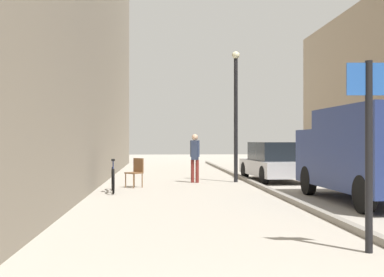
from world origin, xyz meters
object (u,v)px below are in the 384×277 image
(pedestrian_main_foreground, at_px, (195,155))
(delivery_van, at_px, (370,152))
(lamp_post, at_px, (236,107))
(street_sign_post, at_px, (369,139))
(cafe_chair_near_window, at_px, (136,170))
(bicycle_leaning, at_px, (113,179))
(parked_car, at_px, (275,162))

(pedestrian_main_foreground, height_order, delivery_van, delivery_van)
(lamp_post, bearing_deg, delivery_van, -69.46)
(pedestrian_main_foreground, distance_m, delivery_van, 7.18)
(delivery_van, distance_m, street_sign_post, 5.82)
(delivery_van, height_order, cafe_chair_near_window, delivery_van)
(lamp_post, height_order, bicycle_leaning, lamp_post)
(delivery_van, bearing_deg, cafe_chair_near_window, 141.95)
(bicycle_leaning, distance_m, cafe_chair_near_window, 1.60)
(pedestrian_main_foreground, distance_m, lamp_post, 2.29)
(parked_car, xyz_separation_m, cafe_chair_near_window, (-5.09, -2.24, -0.17))
(street_sign_post, height_order, bicycle_leaning, street_sign_post)
(lamp_post, distance_m, cafe_chair_near_window, 4.54)
(bicycle_leaning, bearing_deg, delivery_van, -30.51)
(lamp_post, distance_m, bicycle_leaning, 5.79)
(delivery_van, height_order, street_sign_post, street_sign_post)
(street_sign_post, relative_size, lamp_post, 0.55)
(delivery_van, bearing_deg, lamp_post, 109.31)
(lamp_post, relative_size, cafe_chair_near_window, 5.06)
(street_sign_post, xyz_separation_m, bicycle_leaning, (-4.16, 8.26, -1.16))
(pedestrian_main_foreground, height_order, street_sign_post, street_sign_post)
(street_sign_post, bearing_deg, pedestrian_main_foreground, -78.52)
(street_sign_post, bearing_deg, delivery_van, -109.54)
(parked_car, xyz_separation_m, lamp_post, (-1.55, -0.42, 2.01))
(lamp_post, height_order, cafe_chair_near_window, lamp_post)
(lamp_post, bearing_deg, parked_car, 15.15)
(delivery_van, bearing_deg, pedestrian_main_foreground, 121.07)
(pedestrian_main_foreground, xyz_separation_m, cafe_chair_near_window, (-2.03, -1.67, -0.46))
(bicycle_leaning, xyz_separation_m, cafe_chair_near_window, (0.61, 1.47, 0.17))
(parked_car, bearing_deg, cafe_chair_near_window, -159.60)
(parked_car, height_order, cafe_chair_near_window, parked_car)
(parked_car, distance_m, lamp_post, 2.57)
(pedestrian_main_foreground, relative_size, lamp_post, 0.37)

